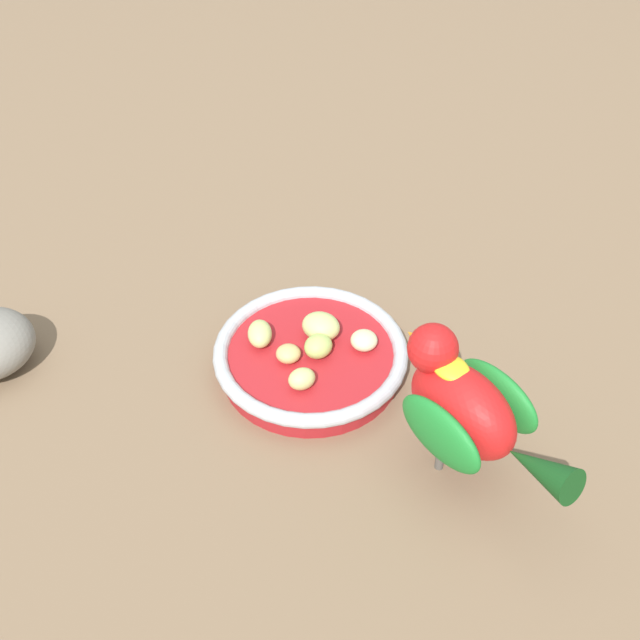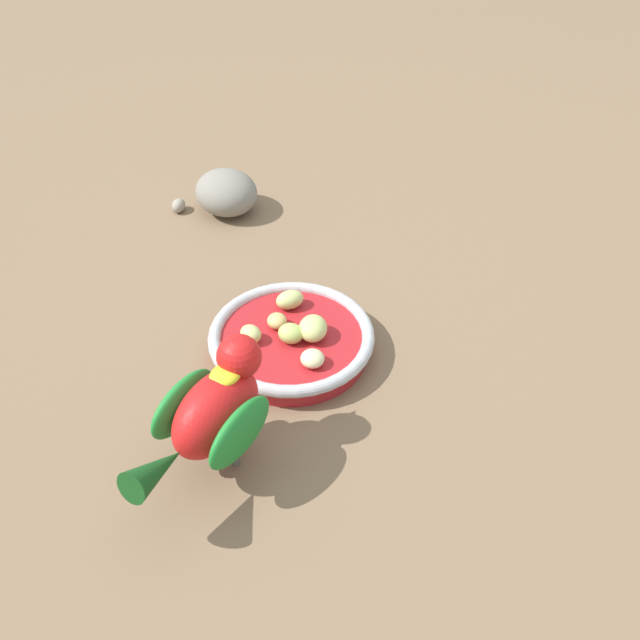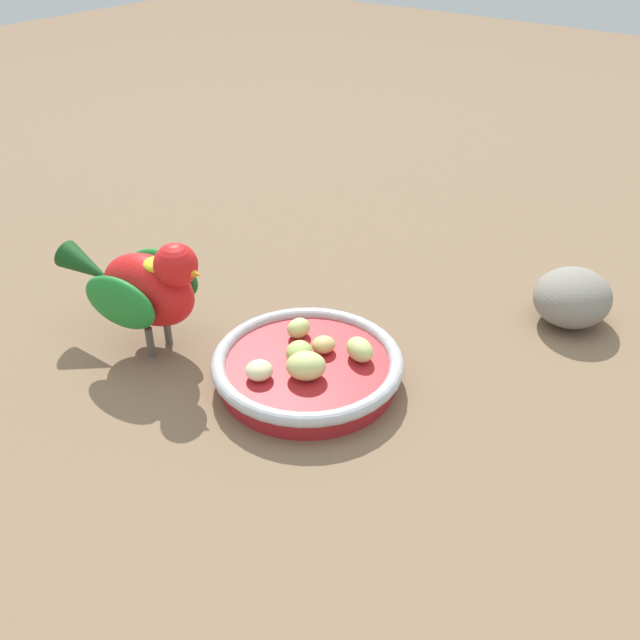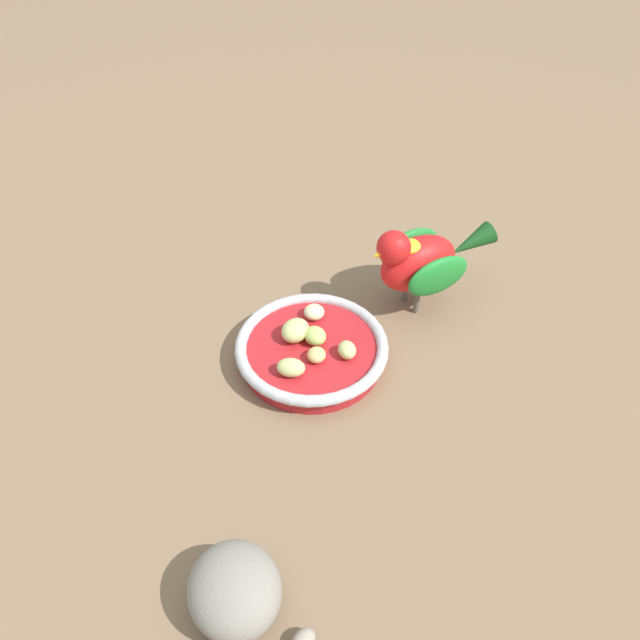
% 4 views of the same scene
% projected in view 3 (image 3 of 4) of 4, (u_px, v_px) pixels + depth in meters
% --- Properties ---
extents(ground_plane, '(4.00, 4.00, 0.00)m').
position_uv_depth(ground_plane, '(316.00, 389.00, 0.73)').
color(ground_plane, '#7A6047').
extents(feeding_bowl, '(0.20, 0.20, 0.03)m').
position_uv_depth(feeding_bowl, '(308.00, 367.00, 0.73)').
color(feeding_bowl, '#AD1E23').
rests_on(feeding_bowl, ground_plane).
extents(apple_piece_0, '(0.05, 0.05, 0.03)m').
position_uv_depth(apple_piece_0, '(309.00, 367.00, 0.69)').
color(apple_piece_0, '#C6D17A').
rests_on(apple_piece_0, feeding_bowl).
extents(apple_piece_1, '(0.03, 0.03, 0.02)m').
position_uv_depth(apple_piece_1, '(324.00, 345.00, 0.74)').
color(apple_piece_1, tan).
rests_on(apple_piece_1, feeding_bowl).
extents(apple_piece_2, '(0.03, 0.03, 0.02)m').
position_uv_depth(apple_piece_2, '(259.00, 370.00, 0.70)').
color(apple_piece_2, beige).
rests_on(apple_piece_2, feeding_bowl).
extents(apple_piece_3, '(0.03, 0.02, 0.02)m').
position_uv_depth(apple_piece_3, '(299.00, 328.00, 0.76)').
color(apple_piece_3, '#C6D17A').
rests_on(apple_piece_3, feeding_bowl).
extents(apple_piece_4, '(0.04, 0.04, 0.02)m').
position_uv_depth(apple_piece_4, '(360.00, 349.00, 0.72)').
color(apple_piece_4, '#C6D17A').
rests_on(apple_piece_4, feeding_bowl).
extents(apple_piece_5, '(0.04, 0.04, 0.02)m').
position_uv_depth(apple_piece_5, '(300.00, 352.00, 0.72)').
color(apple_piece_5, '#B2CC66').
rests_on(apple_piece_5, feeding_bowl).
extents(parrot, '(0.10, 0.20, 0.14)m').
position_uv_depth(parrot, '(145.00, 285.00, 0.75)').
color(parrot, '#59544C').
rests_on(parrot, ground_plane).
extents(rock_large, '(0.10, 0.09, 0.06)m').
position_uv_depth(rock_large, '(572.00, 297.00, 0.82)').
color(rock_large, gray).
rests_on(rock_large, ground_plane).
extents(pebble_0, '(0.03, 0.03, 0.02)m').
position_uv_depth(pebble_0, '(549.00, 283.00, 0.89)').
color(pebble_0, gray).
rests_on(pebble_0, ground_plane).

